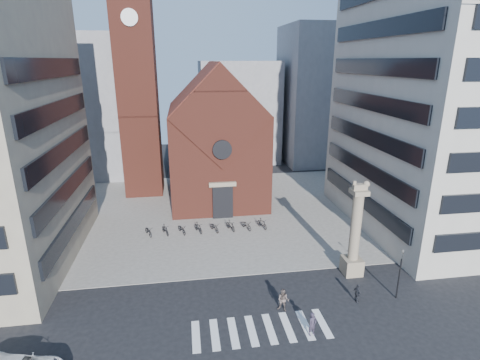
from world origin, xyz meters
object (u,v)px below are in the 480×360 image
at_px(pedestrian_2, 357,293).
at_px(scooter_0, 148,231).
at_px(traffic_light, 400,273).
at_px(pedestrian_1, 283,300).
at_px(lion_column, 355,238).
at_px(pedestrian_0, 312,324).

distance_m(pedestrian_2, scooter_0, 22.32).
xyz_separation_m(pedestrian_2, scooter_0, (-17.12, 14.32, -0.22)).
bearing_deg(scooter_0, traffic_light, -58.70).
bearing_deg(pedestrian_2, pedestrian_1, 83.15).
bearing_deg(pedestrian_2, lion_column, -27.26).
bearing_deg(pedestrian_2, pedestrian_0, 114.23).
bearing_deg(pedestrian_0, pedestrian_2, 8.44).
relative_size(pedestrian_0, pedestrian_1, 0.97).
distance_m(traffic_light, pedestrian_1, 9.46).
relative_size(traffic_light, scooter_0, 2.26).
distance_m(lion_column, scooter_0, 21.36).
bearing_deg(traffic_light, pedestrian_2, 179.87).
bearing_deg(pedestrian_0, lion_column, 24.87).
bearing_deg(scooter_0, pedestrian_1, -76.26).
height_order(pedestrian_2, scooter_0, pedestrian_2).
xyz_separation_m(traffic_light, pedestrian_1, (-9.36, -0.17, -1.38)).
bearing_deg(lion_column, pedestrian_2, -108.70).
bearing_deg(lion_column, pedestrian_1, -150.48).
bearing_deg(pedestrian_1, lion_column, 59.67).
bearing_deg(scooter_0, pedestrian_0, -78.13).
height_order(lion_column, pedestrian_0, lion_column).
bearing_deg(pedestrian_0, pedestrian_1, 90.27).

